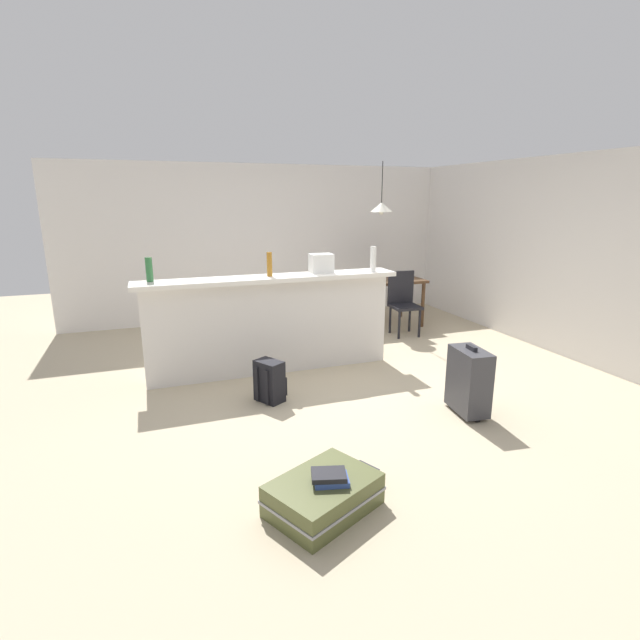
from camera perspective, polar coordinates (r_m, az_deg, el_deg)
The scene contains 16 objects.
ground_plane at distance 5.50m, azimuth 2.00°, elevation -6.92°, with size 13.00×13.00×0.05m, color #BCAD8E.
wall_back at distance 8.07m, azimuth -6.11°, elevation 9.20°, with size 6.60×0.10×2.50m, color silver.
wall_right at distance 7.12m, azimuth 24.73°, elevation 7.27°, with size 0.10×6.00×2.50m, color silver.
partition_half_wall at distance 5.50m, azimuth -5.81°, elevation -0.84°, with size 2.80×0.20×1.08m, color silver.
bar_countertop at distance 5.38m, azimuth -5.97°, elevation 4.95°, with size 2.96×0.40×0.05m, color white.
bottle_green at distance 5.29m, azimuth -19.75°, elevation 5.70°, with size 0.07×0.07×0.25m, color #2D6B38.
bottle_amber at distance 5.36m, azimuth -6.06°, elevation 6.65°, with size 0.06×0.06×0.27m, color #9E661E.
bottle_white at distance 5.69m, azimuth 6.37°, elevation 7.25°, with size 0.07×0.07×0.30m, color silver.
grocery_bag at distance 5.59m, azimuth 0.15°, elevation 6.79°, with size 0.26×0.18×0.22m, color silver.
dining_table at distance 7.60m, azimuth 7.80°, elevation 4.23°, with size 1.10×0.80×0.74m.
dining_chair_near_partition at distance 7.12m, azimuth 9.91°, elevation 2.38°, with size 0.43×0.43×0.93m.
pendant_lamp at distance 7.49m, azimuth 7.36°, elevation 13.24°, with size 0.34×0.34×0.78m.
suitcase_flat_olive at distance 3.30m, azimuth 0.46°, elevation -20.16°, with size 0.89×0.74×0.22m.
backpack_black at distance 4.81m, azimuth -6.00°, elevation -7.32°, with size 0.33×0.33×0.42m.
suitcase_upright_charcoal at distance 4.68m, azimuth 17.37°, elevation -6.92°, with size 0.29×0.47×0.67m.
book_stack at distance 3.20m, azimuth 1.20°, elevation -18.29°, with size 0.27×0.22×0.07m.
Camera 1 is at (-1.92, -4.75, 1.99)m, focal length 26.77 mm.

